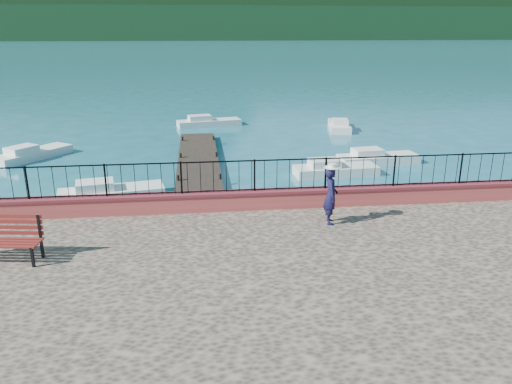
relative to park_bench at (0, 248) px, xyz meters
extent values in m
plane|color=#19596B|center=(6.74, -0.78, -1.52)|extent=(2000.00, 2000.00, 0.00)
cube|color=#B44441|center=(6.74, 2.92, -0.03)|extent=(28.00, 0.46, 0.58)
cube|color=black|center=(6.74, 2.92, 0.73)|extent=(27.00, 0.05, 0.95)
cube|color=#2D231C|center=(4.74, 11.22, -1.37)|extent=(2.00, 16.00, 0.30)
cube|color=black|center=(6.74, 299.22, 7.48)|extent=(900.00, 60.00, 18.00)
cube|color=black|center=(6.74, 359.22, 20.48)|extent=(900.00, 120.00, 44.00)
ellipsoid|color=#142D23|center=(226.74, 559.22, -1.52)|extent=(448.00, 384.00, 180.00)
cube|color=maroon|center=(0.04, 0.26, 0.48)|extent=(1.98, 0.36, 0.61)
imported|color=black|center=(8.44, 1.48, 0.49)|extent=(0.47, 0.64, 1.64)
cylinder|color=white|center=(8.44, 1.48, 1.37)|extent=(0.44, 0.44, 0.12)
cube|color=silver|center=(1.26, 8.01, -1.12)|extent=(4.26, 2.07, 0.80)
cube|color=silver|center=(11.08, 10.26, -1.12)|extent=(3.93, 1.56, 0.80)
cube|color=silver|center=(13.79, 12.09, -1.12)|extent=(4.16, 1.66, 0.80)
cube|color=silver|center=(-3.85, 15.12, -1.12)|extent=(3.51, 4.05, 0.80)
cube|color=silver|center=(5.57, 23.25, -1.12)|extent=(4.54, 2.17, 0.80)
cube|color=silver|center=(14.27, 20.99, -1.12)|extent=(2.00, 3.93, 0.80)
camera|label=1|loc=(4.80, -11.47, 4.98)|focal=35.00mm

